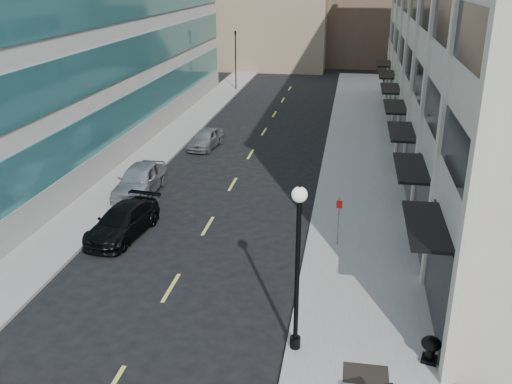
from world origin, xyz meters
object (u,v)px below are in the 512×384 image
(car_black_pickup, at_px, (123,222))
(urn_planter, at_px, (431,347))
(traffic_signal, at_px, (235,35))
(car_grey_sedan, at_px, (206,139))
(sign_post, at_px, (339,214))
(lamppost, at_px, (298,255))
(car_silver_sedan, at_px, (140,180))

(car_black_pickup, distance_m, urn_planter, 15.24)
(traffic_signal, relative_size, car_grey_sedan, 1.75)
(sign_post, bearing_deg, urn_planter, -65.58)
(urn_planter, bearing_deg, sign_post, 112.01)
(traffic_signal, xyz_separation_m, lamppost, (10.80, -43.21, -2.15))
(car_black_pickup, relative_size, car_silver_sedan, 0.98)
(car_black_pickup, bearing_deg, traffic_signal, 100.47)
(car_black_pickup, height_order, car_silver_sedan, car_silver_sedan)
(lamppost, height_order, urn_planter, lamppost)
(lamppost, bearing_deg, car_silver_sedan, 128.29)
(car_black_pickup, distance_m, car_silver_sedan, 5.44)
(car_black_pickup, xyz_separation_m, urn_planter, (13.28, -7.47, -0.03))
(lamppost, bearing_deg, car_black_pickup, 140.25)
(sign_post, distance_m, urn_planter, 8.59)
(car_black_pickup, bearing_deg, urn_planter, -21.79)
(urn_planter, bearing_deg, car_black_pickup, 150.66)
(car_black_pickup, relative_size, lamppost, 0.85)
(traffic_signal, relative_size, lamppost, 1.20)
(car_grey_sedan, relative_size, urn_planter, 4.52)
(traffic_signal, bearing_deg, car_silver_sedan, -88.68)
(car_silver_sedan, relative_size, lamppost, 0.86)
(car_silver_sedan, height_order, lamppost, lamppost)
(car_black_pickup, bearing_deg, car_silver_sedan, 109.41)
(car_silver_sedan, distance_m, urn_planter, 19.26)
(traffic_signal, distance_m, car_black_pickup, 36.13)
(car_black_pickup, height_order, urn_planter, car_black_pickup)
(car_black_pickup, relative_size, urn_planter, 5.58)
(car_black_pickup, distance_m, car_grey_sedan, 14.74)
(traffic_signal, distance_m, sign_post, 37.47)
(traffic_signal, xyz_separation_m, car_black_pickup, (1.82, -35.74, -5.00))
(car_black_pickup, distance_m, lamppost, 12.03)
(car_grey_sedan, xyz_separation_m, sign_post, (9.80, -14.29, 0.97))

